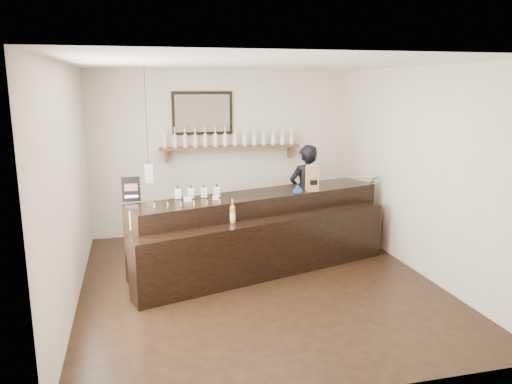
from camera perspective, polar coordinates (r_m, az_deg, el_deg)
The scene contains 10 objects.
ground at distance 6.66m, azimuth 0.28°, elevation -10.35°, with size 5.00×5.00×0.00m, color black.
room_shell at distance 6.21m, azimuth 0.29°, elevation 4.31°, with size 5.00×5.00×5.00m.
back_wall_decor at distance 8.49m, azimuth -4.59°, elevation 6.74°, with size 2.66×0.96×1.69m.
counter at distance 7.05m, azimuth 0.68°, elevation -4.81°, with size 3.78×2.04×1.22m.
promo_sign at distance 6.73m, azimuth -14.09°, elevation 0.30°, with size 0.24×0.02×0.33m.
paper_bag at distance 7.22m, azimuth 6.44°, elevation 1.59°, with size 0.19×0.15×0.38m.
tape_dispenser at distance 7.11m, azimuth 4.79°, elevation 0.22°, with size 0.12×0.05×0.10m.
side_cabinet at distance 8.16m, azimuth 12.15°, elevation -3.70°, with size 0.40×0.52×0.71m.
potted_plant at distance 8.03m, azimuth 12.33°, elevation 0.23°, with size 0.39×0.34×0.43m, color #275E25.
shopkeeper at distance 8.15m, azimuth 5.74°, elevation 0.51°, with size 0.66×0.44×1.82m, color black.
Camera 1 is at (-1.51, -5.96, 2.56)m, focal length 35.00 mm.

